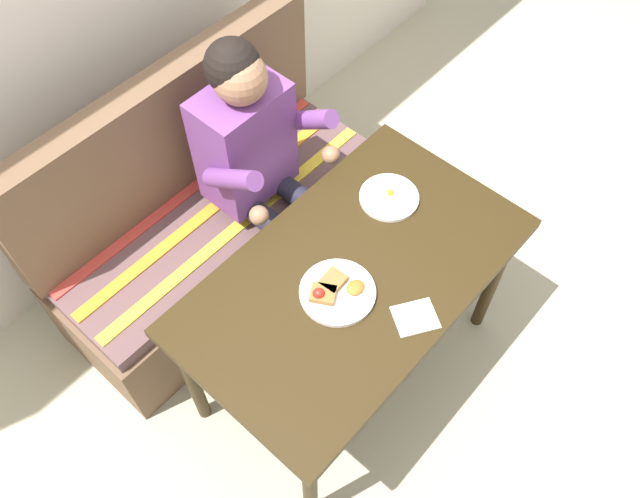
# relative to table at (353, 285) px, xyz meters

# --- Properties ---
(ground_plane) EXTENTS (8.00, 8.00, 0.00)m
(ground_plane) POSITION_rel_table_xyz_m (0.00, 0.00, -0.65)
(ground_plane) COLOR #ACA88C
(table) EXTENTS (1.20, 0.70, 0.73)m
(table) POSITION_rel_table_xyz_m (0.00, 0.00, 0.00)
(table) COLOR #2E220E
(table) RESTS_ON ground
(couch) EXTENTS (1.44, 0.56, 1.00)m
(couch) POSITION_rel_table_xyz_m (0.00, 0.76, -0.32)
(couch) COLOR brown
(couch) RESTS_ON ground
(person) EXTENTS (0.45, 0.61, 1.21)m
(person) POSITION_rel_table_xyz_m (0.15, 0.59, 0.09)
(person) COLOR #703C83
(person) RESTS_ON ground
(plate_breakfast) EXTENTS (0.25, 0.25, 0.05)m
(plate_breakfast) POSITION_rel_table_xyz_m (-0.10, -0.01, 0.10)
(plate_breakfast) COLOR white
(plate_breakfast) RESTS_ON table
(plate_eggs) EXTENTS (0.21, 0.21, 0.04)m
(plate_eggs) POSITION_rel_table_xyz_m (0.32, 0.11, 0.09)
(plate_eggs) COLOR white
(plate_eggs) RESTS_ON table
(napkin) EXTENTS (0.17, 0.17, 0.01)m
(napkin) POSITION_rel_table_xyz_m (-0.00, -0.25, 0.09)
(napkin) COLOR silver
(napkin) RESTS_ON table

